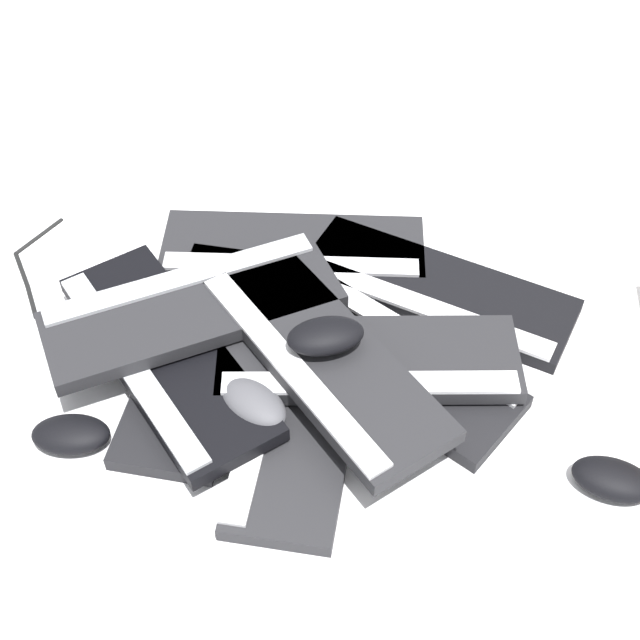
# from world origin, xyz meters

# --- Properties ---
(ground_plane) EXTENTS (3.20, 3.20, 0.00)m
(ground_plane) POSITION_xyz_m (0.00, 0.00, 0.00)
(ground_plane) COLOR white
(keyboard_0) EXTENTS (0.31, 0.46, 0.03)m
(keyboard_0) POSITION_xyz_m (0.14, -0.06, 0.01)
(keyboard_0) COLOR black
(keyboard_0) RESTS_ON ground
(keyboard_1) EXTENTS (0.43, 0.40, 0.03)m
(keyboard_1) POSITION_xyz_m (0.02, 0.16, 0.01)
(keyboard_1) COLOR #232326
(keyboard_1) RESTS_ON ground
(keyboard_2) EXTENTS (0.43, 0.40, 0.03)m
(keyboard_2) POSITION_xyz_m (-0.22, 0.07, 0.01)
(keyboard_2) COLOR black
(keyboard_2) RESTS_ON ground
(keyboard_3) EXTENTS (0.43, 0.40, 0.03)m
(keyboard_3) POSITION_xyz_m (-0.17, -0.11, 0.01)
(keyboard_3) COLOR #232326
(keyboard_3) RESTS_ON ground
(keyboard_4) EXTENTS (0.23, 0.46, 0.03)m
(keyboard_4) POSITION_xyz_m (-0.02, -0.11, 0.01)
(keyboard_4) COLOR black
(keyboard_4) RESTS_ON ground
(keyboard_5) EXTENTS (0.44, 0.39, 0.03)m
(keyboard_5) POSITION_xyz_m (-0.06, -0.12, 0.04)
(keyboard_5) COLOR #232326
(keyboard_5) RESTS_ON keyboard_4
(keyboard_6) EXTENTS (0.19, 0.45, 0.03)m
(keyboard_6) POSITION_xyz_m (-0.28, 0.07, 0.04)
(keyboard_6) COLOR black
(keyboard_6) RESTS_ON keyboard_2
(keyboard_7) EXTENTS (0.46, 0.26, 0.03)m
(keyboard_7) POSITION_xyz_m (-0.21, 0.10, 0.07)
(keyboard_7) COLOR #232326
(keyboard_7) RESTS_ON keyboard_6
(keyboard_8) EXTENTS (0.18, 0.45, 0.03)m
(keyboard_8) POSITION_xyz_m (-0.12, -0.09, 0.07)
(keyboard_8) COLOR #232326
(keyboard_8) RESTS_ON keyboard_5
(mouse_0) EXTENTS (0.11, 0.13, 0.04)m
(mouse_0) POSITION_xyz_m (0.07, -0.47, 0.02)
(mouse_0) COLOR black
(mouse_0) RESTS_ON ground
(mouse_1) EXTENTS (0.08, 0.12, 0.04)m
(mouse_1) POSITION_xyz_m (-0.24, -0.08, 0.05)
(mouse_1) COLOR #4C4C51
(mouse_1) RESTS_ON keyboard_3
(mouse_2) EXTENTS (0.13, 0.11, 0.04)m
(mouse_2) POSITION_xyz_m (-0.11, -0.09, 0.11)
(mouse_2) COLOR black
(mouse_2) RESTS_ON keyboard_8
(mouse_3) EXTENTS (0.13, 0.12, 0.04)m
(mouse_3) POSITION_xyz_m (-0.45, 0.05, 0.02)
(mouse_3) COLOR black
(mouse_3) RESTS_ON ground
(cable_0) EXTENTS (0.15, 0.64, 0.01)m
(cable_0) POSITION_xyz_m (-0.31, 0.20, 0.00)
(cable_0) COLOR black
(cable_0) RESTS_ON ground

